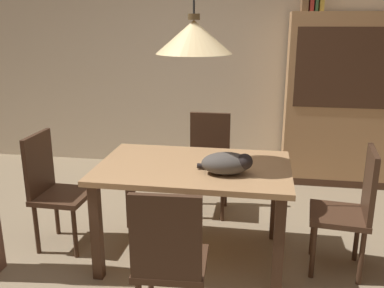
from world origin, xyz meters
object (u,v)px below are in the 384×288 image
(book_brown_thick, at_px, (305,0))
(book_yellow_short, at_px, (321,2))
(chair_right_side, at_px, (351,206))
(dining_table, at_px, (194,178))
(pendant_lamp, at_px, (194,37))
(cat_sleeping, at_px, (228,163))
(chair_far_back, at_px, (208,159))
(chair_near_front, at_px, (169,258))
(hutch_bookcase, at_px, (337,104))
(chair_left_side, at_px, (53,186))

(book_brown_thick, distance_m, book_yellow_short, 0.17)
(chair_right_side, bearing_deg, dining_table, 179.59)
(pendant_lamp, bearing_deg, cat_sleeping, -28.52)
(cat_sleeping, bearing_deg, book_brown_thick, 73.22)
(chair_far_back, bearing_deg, chair_near_front, -89.84)
(chair_far_back, xyz_separation_m, book_yellow_short, (1.03, 0.98, 1.43))
(chair_near_front, bearing_deg, dining_table, 90.29)
(book_yellow_short, bearing_deg, book_brown_thick, 180.00)
(book_brown_thick, bearing_deg, chair_far_back, -131.25)
(pendant_lamp, relative_size, book_brown_thick, 5.42)
(dining_table, distance_m, cat_sleeping, 0.34)
(pendant_lamp, distance_m, hutch_bookcase, 2.39)
(chair_far_back, distance_m, pendant_lamp, 1.45)
(dining_table, bearing_deg, cat_sleeping, -28.52)
(chair_left_side, relative_size, chair_near_front, 1.00)
(book_brown_thick, bearing_deg, book_yellow_short, 0.00)
(pendant_lamp, bearing_deg, book_brown_thick, 65.16)
(chair_right_side, bearing_deg, chair_far_back, 141.85)
(chair_left_side, distance_m, pendant_lamp, 1.61)
(chair_left_side, xyz_separation_m, book_brown_thick, (1.99, 1.86, 1.45))
(cat_sleeping, relative_size, book_brown_thick, 1.65)
(cat_sleeping, relative_size, pendant_lamp, 0.30)
(chair_left_side, xyz_separation_m, hutch_bookcase, (2.41, 1.86, 0.38))
(chair_right_side, xyz_separation_m, chair_near_front, (-1.12, -0.87, 0.00))
(chair_left_side, bearing_deg, book_yellow_short, 40.77)
(pendant_lamp, bearing_deg, chair_far_back, 90.02)
(chair_left_side, height_order, cat_sleeping, chair_left_side)
(dining_table, bearing_deg, book_brown_thick, 65.16)
(chair_right_side, relative_size, chair_near_front, 1.00)
(chair_far_back, height_order, chair_left_side, same)
(hutch_bookcase, relative_size, book_brown_thick, 7.71)
(chair_left_side, height_order, book_yellow_short, book_yellow_short)
(chair_far_back, height_order, chair_near_front, same)
(cat_sleeping, height_order, book_yellow_short, book_yellow_short)
(chair_left_side, height_order, chair_near_front, same)
(chair_near_front, xyz_separation_m, book_brown_thick, (0.86, 2.74, 1.45))
(chair_near_front, relative_size, hutch_bookcase, 0.50)
(book_brown_thick, bearing_deg, chair_near_front, -107.38)
(chair_far_back, relative_size, chair_right_side, 1.00)
(chair_left_side, distance_m, cat_sleeping, 1.43)
(cat_sleeping, bearing_deg, chair_left_side, 174.15)
(chair_far_back, distance_m, chair_near_front, 1.76)
(dining_table, distance_m, chair_right_side, 1.14)
(chair_far_back, bearing_deg, dining_table, -89.98)
(chair_near_front, xyz_separation_m, book_yellow_short, (1.02, 2.74, 1.43))
(chair_far_back, distance_m, cat_sleeping, 1.10)
(dining_table, relative_size, chair_right_side, 1.51)
(chair_near_front, bearing_deg, book_yellow_short, 69.50)
(chair_far_back, distance_m, chair_left_side, 1.43)
(dining_table, xyz_separation_m, book_brown_thick, (0.86, 1.86, 1.31))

